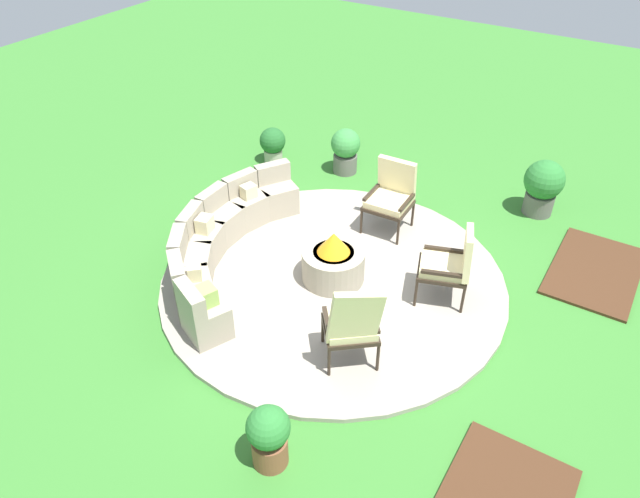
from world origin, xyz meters
TOP-DOWN VIEW (x-y plane):
  - ground_plane at (0.00, 0.00)m, footprint 24.00×24.00m
  - patio_circle at (0.00, 0.00)m, footprint 4.45×4.45m
  - mulch_bed_right at (2.00, -2.86)m, footprint 1.67×1.06m
  - fire_pit at (0.00, 0.00)m, footprint 0.81×0.81m
  - curved_stone_bench at (-0.47, 1.45)m, footprint 3.19×1.61m
  - lounge_chair_front_left at (-1.14, -0.90)m, footprint 0.77×0.81m
  - lounge_chair_front_right at (0.43, -1.38)m, footprint 0.71×0.75m
  - lounge_chair_back_left at (1.44, -0.09)m, footprint 0.63×0.62m
  - potted_plant_0 at (2.25, 2.55)m, footprint 0.44×0.44m
  - potted_plant_1 at (3.05, -1.79)m, footprint 0.59×0.59m
  - potted_plant_2 at (2.60, 1.32)m, footprint 0.48×0.48m
  - potted_plant_3 at (-2.58, -0.85)m, footprint 0.41×0.41m

SIDE VIEW (x-z plane):
  - ground_plane at x=0.00m, z-range 0.00..0.00m
  - mulch_bed_right at x=2.00m, z-range 0.00..0.04m
  - patio_circle at x=0.00m, z-range 0.00..0.06m
  - fire_pit at x=0.00m, z-range -0.02..0.69m
  - potted_plant_0 at x=2.25m, z-range 0.03..0.65m
  - curved_stone_bench at x=-0.47m, z-range -0.01..0.73m
  - potted_plant_3 at x=-2.58m, z-range 0.04..0.75m
  - potted_plant_2 at x=2.60m, z-range 0.03..0.80m
  - potted_plant_1 at x=3.05m, z-range 0.05..0.91m
  - lounge_chair_front_right at x=0.43m, z-range 0.08..1.09m
  - lounge_chair_back_left at x=1.44m, z-range 0.09..1.12m
  - lounge_chair_front_left at x=-1.14m, z-range 0.06..1.22m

